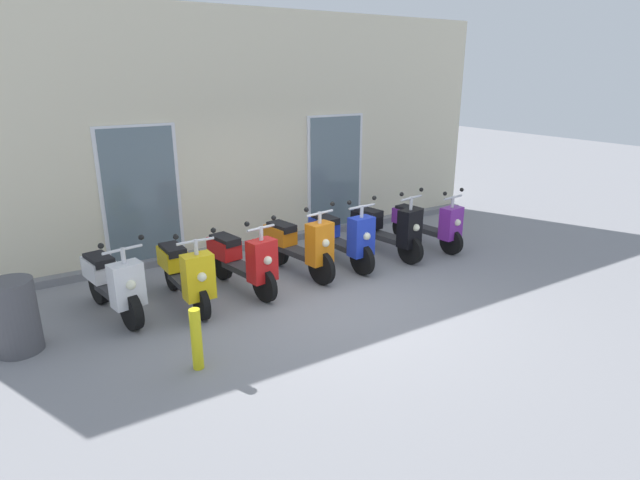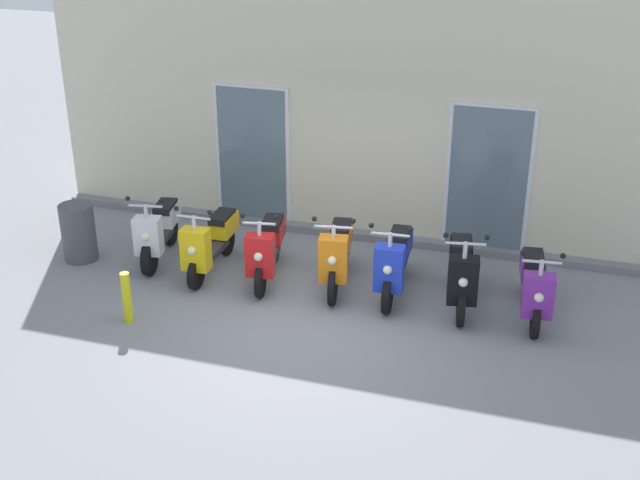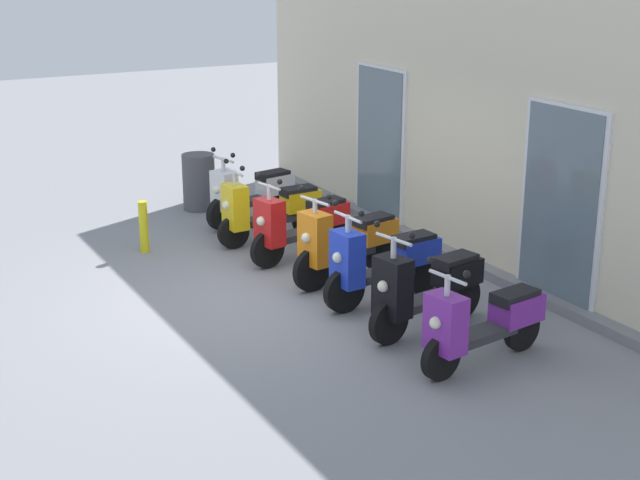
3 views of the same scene
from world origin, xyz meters
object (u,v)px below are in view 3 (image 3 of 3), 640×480
(trash_bin, at_px, (199,182))
(curb_bollard, at_px, (144,227))
(scooter_red, at_px, (300,224))
(scooter_purple, at_px, (483,322))
(scooter_yellow, at_px, (269,209))
(scooter_orange, at_px, (346,242))
(scooter_blue, at_px, (382,262))
(scooter_white, at_px, (251,194))
(scooter_black, at_px, (425,287))

(trash_bin, relative_size, curb_bollard, 1.24)
(scooter_red, relative_size, scooter_purple, 1.00)
(scooter_red, bearing_deg, trash_bin, -175.26)
(curb_bollard, bearing_deg, scooter_purple, 19.41)
(curb_bollard, bearing_deg, scooter_yellow, 75.64)
(scooter_purple, bearing_deg, scooter_orange, 179.33)
(scooter_blue, bearing_deg, scooter_purple, -1.20)
(scooter_white, distance_m, trash_bin, 1.19)
(scooter_white, relative_size, scooter_red, 0.97)
(scooter_yellow, relative_size, trash_bin, 1.84)
(scooter_blue, bearing_deg, scooter_black, -3.23)
(scooter_black, height_order, curb_bollard, scooter_black)
(scooter_white, height_order, curb_bollard, scooter_white)
(scooter_orange, distance_m, trash_bin, 3.92)
(trash_bin, bearing_deg, scooter_purple, 2.65)
(scooter_white, xyz_separation_m, scooter_blue, (3.58, -0.02, 0.03))
(scooter_white, bearing_deg, trash_bin, -162.17)
(scooter_orange, xyz_separation_m, curb_bollard, (-2.29, -1.78, -0.16))
(scooter_yellow, xyz_separation_m, scooter_purple, (4.53, 0.09, -0.03))
(scooter_red, height_order, scooter_blue, scooter_blue)
(scooter_blue, relative_size, curb_bollard, 2.32)
(curb_bollard, bearing_deg, scooter_orange, 37.84)
(scooter_blue, bearing_deg, scooter_red, -176.74)
(scooter_orange, bearing_deg, scooter_yellow, -176.18)
(scooter_orange, relative_size, curb_bollard, 2.32)
(scooter_blue, height_order, scooter_purple, scooter_blue)
(scooter_white, bearing_deg, scooter_purple, -0.63)
(scooter_black, relative_size, curb_bollard, 2.26)
(scooter_black, bearing_deg, scooter_yellow, -178.71)
(scooter_orange, distance_m, curb_bollard, 2.90)
(scooter_white, distance_m, scooter_blue, 3.58)
(scooter_blue, height_order, scooter_black, scooter_black)
(scooter_red, relative_size, scooter_blue, 0.97)
(scooter_purple, xyz_separation_m, curb_bollard, (-4.95, -1.75, -0.10))
(scooter_purple, height_order, curb_bollard, scooter_purple)
(scooter_red, relative_size, scooter_black, 1.00)
(scooter_white, height_order, scooter_yellow, scooter_yellow)
(scooter_black, height_order, scooter_purple, scooter_black)
(scooter_white, height_order, scooter_purple, scooter_white)
(scooter_yellow, bearing_deg, curb_bollard, -104.36)
(scooter_yellow, bearing_deg, scooter_blue, 2.84)
(scooter_purple, xyz_separation_m, trash_bin, (-6.57, -0.30, -0.02))
(scooter_black, bearing_deg, curb_bollard, -156.62)
(scooter_purple, bearing_deg, scooter_yellow, -178.82)
(scooter_red, xyz_separation_m, curb_bollard, (-1.28, -1.68, -0.14))
(scooter_orange, height_order, scooter_blue, same)
(scooter_yellow, distance_m, scooter_blue, 2.67)
(scooter_orange, bearing_deg, scooter_black, -1.46)
(scooter_red, relative_size, trash_bin, 1.82)
(scooter_red, bearing_deg, scooter_white, 175.98)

